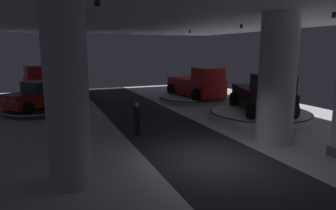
{
  "coord_description": "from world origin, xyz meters",
  "views": [
    {
      "loc": [
        -5.46,
        -8.98,
        4.01
      ],
      "look_at": [
        -0.17,
        3.81,
        1.4
      ],
      "focal_mm": 31.88,
      "sensor_mm": 36.0,
      "label": 1
    }
  ],
  "objects_px": {
    "column_right": "(277,79)",
    "column_left": "(67,94)",
    "display_platform_far_right": "(195,98)",
    "display_platform_deep_left": "(44,96)",
    "display_platform_mid_right": "(260,114)",
    "display_platform_far_left": "(41,109)",
    "pickup_truck_far_right": "(197,85)",
    "display_car_far_left": "(40,96)",
    "pickup_truck_deep_left": "(42,83)",
    "visitor_walking_near": "(137,116)",
    "pickup_truck_mid_right": "(263,96)"
  },
  "relations": [
    {
      "from": "column_right",
      "to": "display_platform_far_right",
      "type": "bearing_deg",
      "value": 80.55
    },
    {
      "from": "display_platform_far_left",
      "to": "display_platform_mid_right",
      "type": "distance_m",
      "value": 13.77
    },
    {
      "from": "column_right",
      "to": "column_left",
      "type": "relative_size",
      "value": 1.0
    },
    {
      "from": "column_left",
      "to": "display_platform_mid_right",
      "type": "xyz_separation_m",
      "value": [
        11.1,
        4.99,
        -2.54
      ]
    },
    {
      "from": "display_platform_far_right",
      "to": "display_platform_deep_left",
      "type": "distance_m",
      "value": 12.6
    },
    {
      "from": "display_platform_far_left",
      "to": "display_platform_deep_left",
      "type": "bearing_deg",
      "value": 88.38
    },
    {
      "from": "display_platform_far_left",
      "to": "visitor_walking_near",
      "type": "distance_m",
      "value": 8.6
    },
    {
      "from": "column_right",
      "to": "pickup_truck_deep_left",
      "type": "bearing_deg",
      "value": 118.75
    },
    {
      "from": "display_platform_far_left",
      "to": "visitor_walking_near",
      "type": "height_order",
      "value": "visitor_walking_near"
    },
    {
      "from": "pickup_truck_far_right",
      "to": "display_platform_deep_left",
      "type": "xyz_separation_m",
      "value": [
        -11.16,
        6.24,
        -1.14
      ]
    },
    {
      "from": "display_platform_far_right",
      "to": "display_platform_deep_left",
      "type": "bearing_deg",
      "value": 151.97
    },
    {
      "from": "display_platform_far_right",
      "to": "display_platform_mid_right",
      "type": "relative_size",
      "value": 0.98
    },
    {
      "from": "column_right",
      "to": "display_platform_far_left",
      "type": "distance_m",
      "value": 14.52
    },
    {
      "from": "display_platform_mid_right",
      "to": "column_right",
      "type": "bearing_deg",
      "value": -122.52
    },
    {
      "from": "pickup_truck_deep_left",
      "to": "display_platform_deep_left",
      "type": "bearing_deg",
      "value": -77.59
    },
    {
      "from": "pickup_truck_far_right",
      "to": "display_car_far_left",
      "type": "xyz_separation_m",
      "value": [
        -11.3,
        0.14,
        -0.23
      ]
    },
    {
      "from": "display_platform_far_left",
      "to": "pickup_truck_far_right",
      "type": "bearing_deg",
      "value": -0.64
    },
    {
      "from": "display_platform_far_left",
      "to": "display_platform_mid_right",
      "type": "xyz_separation_m",
      "value": [
        12.04,
        -6.68,
        0.05
      ]
    },
    {
      "from": "column_left",
      "to": "display_platform_far_right",
      "type": "relative_size",
      "value": 0.97
    },
    {
      "from": "display_car_far_left",
      "to": "display_platform_deep_left",
      "type": "relative_size",
      "value": 0.77
    },
    {
      "from": "display_platform_far_right",
      "to": "display_platform_mid_right",
      "type": "bearing_deg",
      "value": -83.84
    },
    {
      "from": "column_left",
      "to": "pickup_truck_far_right",
      "type": "height_order",
      "value": "column_left"
    },
    {
      "from": "column_right",
      "to": "display_platform_far_right",
      "type": "relative_size",
      "value": 0.97
    },
    {
      "from": "column_left",
      "to": "visitor_walking_near",
      "type": "distance_m",
      "value": 5.68
    },
    {
      "from": "display_platform_far_right",
      "to": "display_platform_deep_left",
      "type": "height_order",
      "value": "display_platform_far_right"
    },
    {
      "from": "pickup_truck_deep_left",
      "to": "display_platform_far_left",
      "type": "bearing_deg",
      "value": -90.93
    },
    {
      "from": "pickup_truck_mid_right",
      "to": "visitor_walking_near",
      "type": "xyz_separation_m",
      "value": [
        -7.67,
        -0.46,
        -0.41
      ]
    },
    {
      "from": "column_left",
      "to": "pickup_truck_deep_left",
      "type": "bearing_deg",
      "value": 92.63
    },
    {
      "from": "display_platform_far_left",
      "to": "pickup_truck_deep_left",
      "type": "relative_size",
      "value": 0.84
    },
    {
      "from": "display_platform_far_right",
      "to": "pickup_truck_far_right",
      "type": "height_order",
      "value": "pickup_truck_far_right"
    },
    {
      "from": "column_left",
      "to": "pickup_truck_far_right",
      "type": "bearing_deg",
      "value": 47.99
    },
    {
      "from": "pickup_truck_far_right",
      "to": "pickup_truck_deep_left",
      "type": "height_order",
      "value": "pickup_truck_far_right"
    },
    {
      "from": "pickup_truck_deep_left",
      "to": "display_platform_mid_right",
      "type": "bearing_deg",
      "value": -47.68
    },
    {
      "from": "display_platform_far_right",
      "to": "display_platform_far_left",
      "type": "relative_size",
      "value": 1.2
    },
    {
      "from": "column_right",
      "to": "column_left",
      "type": "height_order",
      "value": "same"
    },
    {
      "from": "pickup_truck_mid_right",
      "to": "visitor_walking_near",
      "type": "distance_m",
      "value": 7.7
    },
    {
      "from": "pickup_truck_far_right",
      "to": "display_platform_mid_right",
      "type": "distance_m",
      "value": 6.68
    },
    {
      "from": "column_right",
      "to": "pickup_truck_mid_right",
      "type": "xyz_separation_m",
      "value": [
        2.44,
        3.7,
        -1.44
      ]
    },
    {
      "from": "display_platform_far_right",
      "to": "visitor_walking_near",
      "type": "bearing_deg",
      "value": -132.72
    },
    {
      "from": "column_left",
      "to": "display_platform_mid_right",
      "type": "height_order",
      "value": "column_left"
    },
    {
      "from": "column_right",
      "to": "display_platform_far_right",
      "type": "distance_m",
      "value": 11.31
    },
    {
      "from": "display_car_far_left",
      "to": "column_right",
      "type": "bearing_deg",
      "value": -48.5
    },
    {
      "from": "display_platform_mid_right",
      "to": "visitor_walking_near",
      "type": "bearing_deg",
      "value": -174.44
    },
    {
      "from": "display_platform_mid_right",
      "to": "visitor_walking_near",
      "type": "xyz_separation_m",
      "value": [
        -7.78,
        -0.76,
        0.7
      ]
    },
    {
      "from": "display_platform_mid_right",
      "to": "display_platform_deep_left",
      "type": "height_order",
      "value": "display_platform_mid_right"
    },
    {
      "from": "column_left",
      "to": "display_platform_far_left",
      "type": "height_order",
      "value": "column_left"
    },
    {
      "from": "column_left",
      "to": "display_platform_deep_left",
      "type": "height_order",
      "value": "column_left"
    },
    {
      "from": "display_platform_deep_left",
      "to": "column_right",
      "type": "bearing_deg",
      "value": -60.98
    },
    {
      "from": "display_car_far_left",
      "to": "display_platform_mid_right",
      "type": "bearing_deg",
      "value": -29.13
    },
    {
      "from": "display_platform_far_right",
      "to": "visitor_walking_near",
      "type": "height_order",
      "value": "visitor_walking_near"
    }
  ]
}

